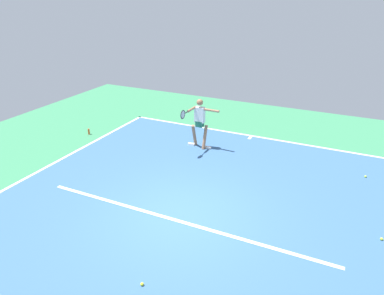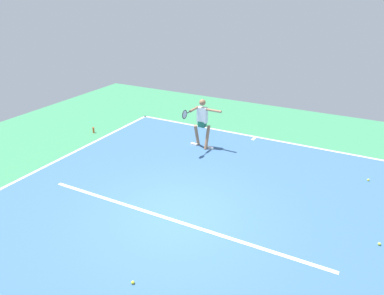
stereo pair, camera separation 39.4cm
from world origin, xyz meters
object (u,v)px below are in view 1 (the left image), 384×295
object	(u,v)px
water_bottle	(89,132)
tennis_ball_far_corner	(382,239)
tennis_ball_near_service_line	(142,284)
tennis_ball_by_sideline	(365,176)
tennis_player	(199,120)

from	to	relation	value
water_bottle	tennis_ball_far_corner	bearing A→B (deg)	167.72
tennis_ball_near_service_line	water_bottle	size ratio (longest dim) A/B	0.30
tennis_ball_by_sideline	tennis_ball_near_service_line	bearing A→B (deg)	60.70
tennis_player	tennis_ball_by_sideline	bearing A→B (deg)	-177.68
tennis_ball_by_sideline	tennis_ball_far_corner	world-z (taller)	same
tennis_player	tennis_ball_far_corner	world-z (taller)	tennis_player
tennis_player	water_bottle	bearing A→B (deg)	10.62
tennis_ball_far_corner	tennis_ball_near_service_line	bearing A→B (deg)	40.27
tennis_player	tennis_ball_by_sideline	xyz separation A→B (m)	(-5.34, -0.11, -0.96)
tennis_ball_near_service_line	tennis_ball_by_sideline	xyz separation A→B (m)	(-3.62, -6.44, 0.00)
tennis_player	tennis_ball_by_sideline	size ratio (longest dim) A/B	26.39
water_bottle	tennis_player	bearing A→B (deg)	-170.56
tennis_ball_by_sideline	tennis_ball_far_corner	distance (m)	3.04
tennis_player	water_bottle	world-z (taller)	tennis_player
tennis_ball_far_corner	water_bottle	world-z (taller)	water_bottle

